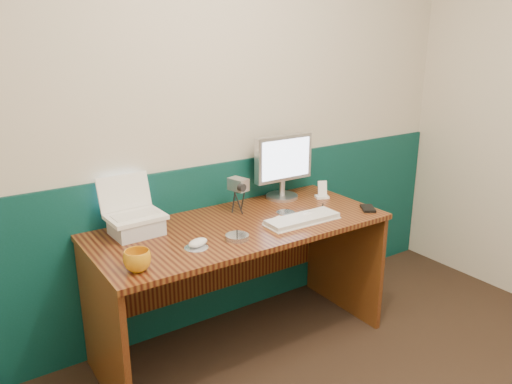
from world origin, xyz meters
TOP-DOWN VIEW (x-y plane):
  - back_wall at (0.00, 1.75)m, footprint 3.50×0.04m
  - wainscot at (0.00, 1.74)m, footprint 3.48×0.02m
  - desk at (-0.14, 1.38)m, footprint 1.60×0.70m
  - laptop_riser at (-0.65, 1.56)m, footprint 0.25×0.21m
  - laptop at (-0.65, 1.56)m, footprint 0.28×0.22m
  - monitor at (0.32, 1.62)m, footprint 0.39×0.12m
  - keyboard at (0.16, 1.22)m, footprint 0.42×0.15m
  - mouse_right at (0.22, 1.25)m, footprint 0.12×0.10m
  - mouse_left at (-0.46, 1.25)m, footprint 0.13×0.10m
  - mug at (-0.80, 1.16)m, footprint 0.15×0.15m
  - camcorder at (-0.05, 1.54)m, footprint 0.13×0.16m
  - cd_spindle at (-0.26, 1.21)m, footprint 0.12×0.12m
  - cd_loose_a at (-0.48, 1.23)m, footprint 0.12×0.12m
  - cd_loose_b at (0.18, 1.39)m, footprint 0.11×0.11m
  - pen at (0.40, 1.33)m, footprint 0.10×0.10m
  - papers at (0.05, 1.29)m, footprint 0.18×0.14m
  - dock at (0.53, 1.48)m, footprint 0.10×0.09m
  - music_player at (0.53, 1.48)m, footprint 0.06×0.05m
  - pda at (0.60, 1.16)m, footprint 0.13×0.14m

SIDE VIEW (x-z plane):
  - desk at x=-0.14m, z-range 0.00..0.75m
  - wainscot at x=0.00m, z-range 0.00..1.00m
  - cd_loose_b at x=0.18m, z-range 0.75..0.75m
  - cd_loose_a at x=-0.48m, z-range 0.75..0.75m
  - papers at x=0.05m, z-range 0.75..0.75m
  - pen at x=0.40m, z-range 0.75..0.76m
  - pda at x=0.60m, z-range 0.75..0.76m
  - dock at x=0.53m, z-range 0.75..0.76m
  - keyboard at x=0.16m, z-range 0.75..0.77m
  - cd_spindle at x=-0.26m, z-range 0.75..0.77m
  - mouse_right at x=0.22m, z-range 0.75..0.79m
  - mouse_left at x=-0.46m, z-range 0.75..0.79m
  - laptop_riser at x=-0.65m, z-range 0.75..0.83m
  - mug at x=-0.80m, z-range 0.75..0.84m
  - music_player at x=0.53m, z-range 0.76..0.86m
  - camcorder at x=-0.05m, z-range 0.75..0.97m
  - monitor at x=0.32m, z-range 0.75..1.14m
  - laptop at x=-0.65m, z-range 0.83..1.06m
  - back_wall at x=0.00m, z-range 0.00..2.50m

